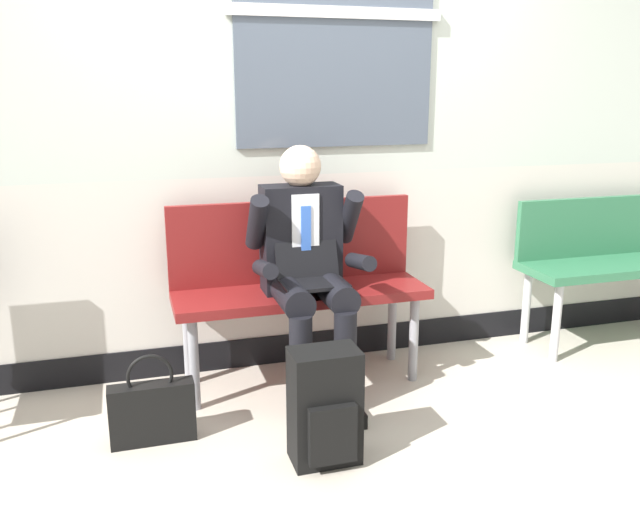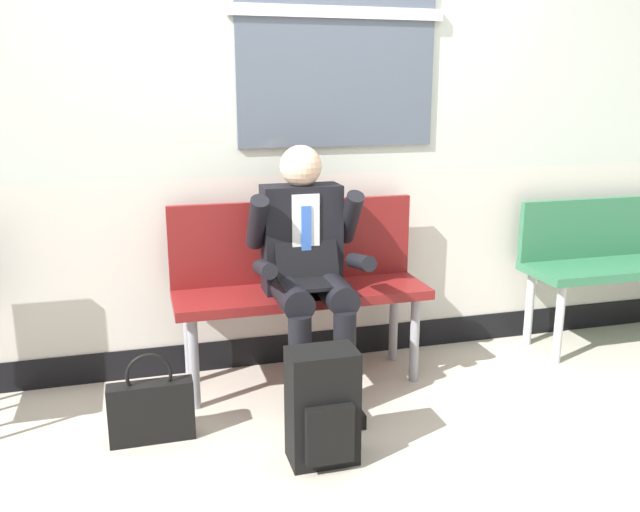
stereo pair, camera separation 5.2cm
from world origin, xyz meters
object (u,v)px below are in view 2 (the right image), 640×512
Objects in this scene: person_seated at (308,265)px; bench_empty at (610,257)px; bench_with_person at (298,275)px; handbag at (151,410)px; backpack at (323,408)px.

bench_empty is at bearing 5.69° from person_seated.
person_seated is (-1.95, -0.19, 0.14)m from bench_empty.
handbag is at bearing -148.66° from bench_with_person.
bench_with_person is 2.65× the size of backpack.
bench_empty is at bearing 9.86° from handbag.
backpack is 1.19× the size of handbag.
bench_with_person is 1.05× the size of person_seated.
backpack is at bearing -27.97° from handbag.
backpack is (-2.06, -0.85, -0.30)m from bench_empty.
person_seated is at bearing -174.31° from bench_empty.
bench_empty is 2.25m from backpack.
backpack is (-0.11, -0.65, -0.44)m from person_seated.
person_seated is at bearing 19.52° from handbag.
bench_empty is at bearing 22.35° from backpack.
person_seated is 0.80m from backpack.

